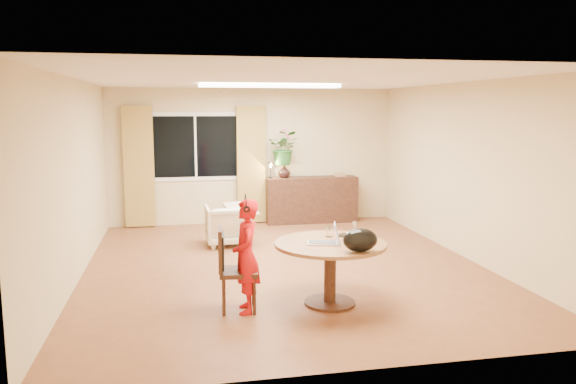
% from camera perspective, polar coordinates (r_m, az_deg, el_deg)
% --- Properties ---
extents(floor, '(6.50, 6.50, 0.00)m').
position_cam_1_polar(floor, '(8.00, -0.33, -7.59)').
color(floor, brown).
rests_on(floor, ground).
extents(ceiling, '(6.50, 6.50, 0.00)m').
position_cam_1_polar(ceiling, '(7.70, -0.34, 11.36)').
color(ceiling, white).
rests_on(ceiling, wall_back).
extents(wall_back, '(5.50, 0.00, 5.50)m').
position_cam_1_polar(wall_back, '(10.93, -3.57, 3.66)').
color(wall_back, tan).
rests_on(wall_back, floor).
extents(wall_left, '(0.00, 6.50, 6.50)m').
position_cam_1_polar(wall_left, '(7.71, -20.83, 1.12)').
color(wall_left, tan).
rests_on(wall_left, floor).
extents(wall_right, '(0.00, 6.50, 6.50)m').
position_cam_1_polar(wall_right, '(8.69, 17.78, 2.04)').
color(wall_right, tan).
rests_on(wall_right, floor).
extents(window, '(1.70, 0.03, 1.30)m').
position_cam_1_polar(window, '(10.81, -9.37, 4.57)').
color(window, white).
rests_on(window, wall_back).
extents(curtain_left, '(0.55, 0.08, 2.25)m').
position_cam_1_polar(curtain_left, '(10.78, -14.90, 2.49)').
color(curtain_left, olive).
rests_on(curtain_left, wall_back).
extents(curtain_right, '(0.55, 0.08, 2.25)m').
position_cam_1_polar(curtain_right, '(10.85, -3.76, 2.80)').
color(curtain_right, olive).
rests_on(curtain_right, wall_back).
extents(ceiling_panel, '(2.20, 0.35, 0.05)m').
position_cam_1_polar(ceiling_panel, '(8.88, -1.84, 10.74)').
color(ceiling_panel, white).
rests_on(ceiling_panel, ceiling).
extents(dining_table, '(1.27, 1.27, 0.72)m').
position_cam_1_polar(dining_table, '(6.40, 4.31, -6.46)').
color(dining_table, brown).
rests_on(dining_table, floor).
extents(dining_chair, '(0.48, 0.45, 0.93)m').
position_cam_1_polar(dining_chair, '(6.23, -5.05, -7.83)').
color(dining_chair, black).
rests_on(dining_chair, floor).
extents(child, '(0.47, 0.31, 1.25)m').
position_cam_1_polar(child, '(6.14, -4.27, -6.52)').
color(child, red).
rests_on(child, floor).
extents(laptop, '(0.41, 0.33, 0.24)m').
position_cam_1_polar(laptop, '(6.27, 3.51, -4.17)').
color(laptop, '#B7B7BC').
rests_on(laptop, dining_table).
extents(tumbler, '(0.09, 0.09, 0.11)m').
position_cam_1_polar(tumbler, '(6.62, 4.21, -4.07)').
color(tumbler, white).
rests_on(tumbler, dining_table).
extents(wine_glass, '(0.07, 0.07, 0.19)m').
position_cam_1_polar(wine_glass, '(6.60, 6.79, -3.80)').
color(wine_glass, white).
rests_on(wine_glass, dining_table).
extents(pot_lid, '(0.21, 0.21, 0.03)m').
position_cam_1_polar(pot_lid, '(6.68, 6.04, -4.32)').
color(pot_lid, white).
rests_on(pot_lid, dining_table).
extents(handbag, '(0.40, 0.27, 0.25)m').
position_cam_1_polar(handbag, '(5.95, 7.35, -4.87)').
color(handbag, black).
rests_on(handbag, dining_table).
extents(armchair, '(0.71, 0.73, 0.65)m').
position_cam_1_polar(armchair, '(9.24, -6.13, -3.36)').
color(armchair, beige).
rests_on(armchair, floor).
extents(throw, '(0.59, 0.66, 0.03)m').
position_cam_1_polar(throw, '(9.20, -4.82, -1.23)').
color(throw, beige).
rests_on(throw, armchair).
extents(sideboard, '(1.78, 0.44, 0.89)m').
position_cam_1_polar(sideboard, '(11.01, 2.39, -0.78)').
color(sideboard, black).
rests_on(sideboard, floor).
extents(vase, '(0.25, 0.25, 0.25)m').
position_cam_1_polar(vase, '(10.82, -0.39, 2.11)').
color(vase, black).
rests_on(vase, sideboard).
extents(bouquet, '(0.73, 0.68, 0.66)m').
position_cam_1_polar(bouquet, '(10.78, -0.39, 4.52)').
color(bouquet, '#366C28').
rests_on(bouquet, vase).
extents(book_stack, '(0.21, 0.17, 0.08)m').
position_cam_1_polar(book_stack, '(11.09, 5.31, 1.80)').
color(book_stack, olive).
rests_on(book_stack, sideboard).
extents(desk_lamp, '(0.16, 0.16, 0.32)m').
position_cam_1_polar(desk_lamp, '(10.72, -1.77, 2.25)').
color(desk_lamp, black).
rests_on(desk_lamp, sideboard).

